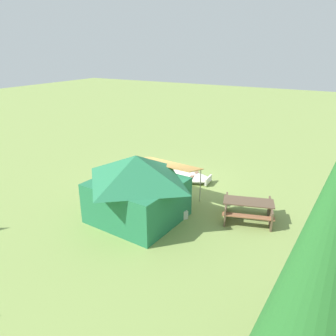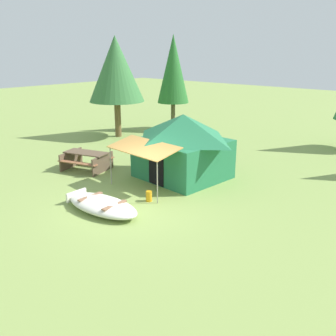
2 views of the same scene
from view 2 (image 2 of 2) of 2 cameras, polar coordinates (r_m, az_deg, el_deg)
name	(u,v)px [view 2 (image 2 of 2)]	position (r m, az deg, el deg)	size (l,w,h in m)	color
ground_plane	(136,205)	(11.99, -4.93, -5.61)	(80.00, 80.00, 0.00)	#829B4E
beached_rowboat	(102,205)	(11.60, -10.03, -5.57)	(2.76, 1.32, 0.38)	silver
canvas_cabin_tent	(183,145)	(14.15, 2.27, 3.49)	(3.41, 4.25, 2.44)	#247348
picnic_table	(86,159)	(15.61, -12.33, 1.40)	(2.12, 1.90, 0.74)	brown
cooler_box	(143,171)	(14.68, -3.80, -0.49)	(0.60, 0.39, 0.32)	beige
fuel_can	(149,196)	(12.18, -2.93, -4.31)	(0.20, 0.20, 0.34)	orange
pine_tree_far_center	(116,69)	(21.05, -7.95, 14.68)	(3.02, 3.02, 5.46)	brown
pine_tree_side	(173,69)	(22.82, 0.80, 14.80)	(1.89, 1.89, 5.59)	#4A462D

